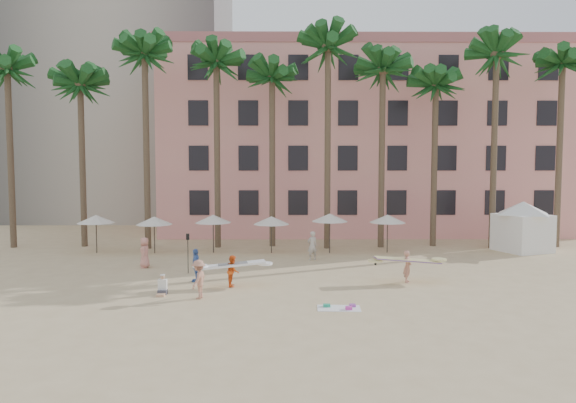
# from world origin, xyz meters

# --- Properties ---
(ground) EXTENTS (120.00, 120.00, 0.00)m
(ground) POSITION_xyz_m (0.00, 0.00, 0.00)
(ground) COLOR #D1B789
(ground) RESTS_ON ground
(pink_hotel) EXTENTS (35.00, 14.00, 16.00)m
(pink_hotel) POSITION_xyz_m (7.00, 26.00, 8.00)
(pink_hotel) COLOR #EA9B8E
(pink_hotel) RESTS_ON ground
(grey_tower) EXTENTS (22.00, 18.00, 50.00)m
(grey_tower) POSITION_xyz_m (-18.00, 38.00, 25.00)
(grey_tower) COLOR #A89E8E
(grey_tower) RESTS_ON ground
(palm_row) EXTENTS (44.40, 5.40, 16.30)m
(palm_row) POSITION_xyz_m (0.51, 15.00, 12.97)
(palm_row) COLOR brown
(palm_row) RESTS_ON ground
(umbrella_row) EXTENTS (22.50, 2.70, 2.73)m
(umbrella_row) POSITION_xyz_m (-3.00, 12.50, 2.33)
(umbrella_row) COLOR #332B23
(umbrella_row) RESTS_ON ground
(cabana) EXTENTS (5.76, 5.76, 3.50)m
(cabana) POSITION_xyz_m (16.55, 13.04, 2.07)
(cabana) COLOR white
(cabana) RESTS_ON ground
(beach_towel) EXTENTS (1.85, 1.09, 0.14)m
(beach_towel) POSITION_xyz_m (2.24, -1.28, 0.03)
(beach_towel) COLOR white
(beach_towel) RESTS_ON ground
(carrier_yellow) EXTENTS (3.42, 1.07, 1.65)m
(carrier_yellow) POSITION_xyz_m (6.22, 3.53, 0.95)
(carrier_yellow) COLOR tan
(carrier_yellow) RESTS_ON ground
(carrier_white) EXTENTS (3.31, 1.31, 1.55)m
(carrier_white) POSITION_xyz_m (-2.66, 2.72, 0.86)
(carrier_white) COLOR #F45A19
(carrier_white) RESTS_ON ground
(beachgoers) EXTENTS (10.74, 10.36, 1.84)m
(beachgoers) POSITION_xyz_m (-4.36, 4.38, 0.89)
(beachgoers) COLOR #BBB0A5
(beachgoers) RESTS_ON ground
(paddle) EXTENTS (0.18, 0.04, 2.23)m
(paddle) POSITION_xyz_m (-5.48, 5.84, 1.41)
(paddle) COLOR black
(paddle) RESTS_ON ground
(seated_man) EXTENTS (0.41, 0.71, 0.92)m
(seated_man) POSITION_xyz_m (-5.79, 1.10, 0.32)
(seated_man) COLOR #3F3F4C
(seated_man) RESTS_ON ground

